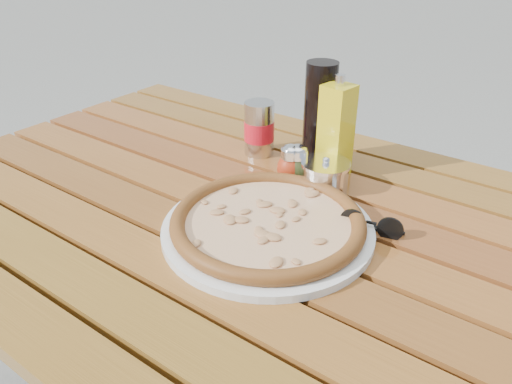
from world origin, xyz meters
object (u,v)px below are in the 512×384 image
Objects in this scene: olive_oil_cruet at (336,131)px; soda_can at (259,129)px; parmesan_tin at (325,176)px; pizza at (268,221)px; plate at (268,229)px; pepper_shaker at (291,165)px; sunglasses at (371,225)px; oregano_shaker at (297,165)px; dark_bottle at (319,115)px; table at (250,244)px.

soda_can is at bearing -177.71° from olive_oil_cruet.
parmesan_tin is at bearing -74.37° from olive_oil_cruet.
pizza is at bearing -51.67° from soda_can.
soda_can reaches higher than plate.
plate is 0.28m from olive_oil_cruet.
sunglasses is (0.21, -0.08, -0.02)m from pepper_shaker.
olive_oil_cruet is (-0.02, 0.26, 0.09)m from plate.
plate is 0.20m from oregano_shaker.
plate is at bearing -156.51° from sunglasses.
soda_can is 1.06× the size of parmesan_tin.
dark_bottle is (-0.00, 0.11, 0.07)m from pepper_shaker.
pizza is at bearing -72.70° from oregano_shaker.
pizza is 4.88× the size of pepper_shaker.
pepper_shaker is 1.00× the size of oregano_shaker.
plate is 0.18m from sunglasses.
pepper_shaker is at bearing -170.22° from parmesan_tin.
pepper_shaker is at bearing 111.18° from pizza.
pizza is 0.27m from olive_oil_cruet.
dark_bottle is (-0.07, 0.29, 0.10)m from plate.
plate is 0.19m from pepper_shaker.
oregano_shaker reaches higher than plate.
soda_can is at bearing -165.25° from dark_bottle.
oregano_shaker is 0.13m from dark_bottle.
pizza is at bearing 0.00° from plate.
table is at bearing -89.32° from dark_bottle.
parmesan_tin is (0.07, -0.10, -0.08)m from dark_bottle.
sunglasses is (0.14, 0.10, -0.01)m from pizza.
pepper_shaker is 0.07m from parmesan_tin.
olive_oil_cruet is (0.04, 0.07, 0.06)m from oregano_shaker.
plate is 1.71× the size of olive_oil_cruet.
plate is 0.02m from pizza.
pepper_shaker is at bearing 148.02° from sunglasses.
table is 0.18m from pepper_shaker.
table is 0.29m from soda_can.
parmesan_tin is at bearing 89.14° from pizza.
parmesan_tin is 1.03× the size of sunglasses.
plate is at bearing -68.82° from pepper_shaker.
sunglasses is (0.16, -0.16, -0.08)m from olive_oil_cruet.
parmesan_tin is at bearing 9.78° from pepper_shaker.
sunglasses is at bearing -22.75° from oregano_shaker.
sunglasses is (0.14, 0.10, 0.01)m from plate.
oregano_shaker is at bearing -118.82° from olive_oil_cruet.
plate is 0.90× the size of pizza.
olive_oil_cruet is (0.18, 0.01, 0.04)m from soda_can.
pepper_shaker reaches higher than table.
pepper_shaker reaches higher than pizza.
dark_bottle reaches higher than sunglasses.
dark_bottle is (-0.07, 0.29, 0.09)m from pizza.
pepper_shaker is 0.11m from olive_oil_cruet.
olive_oil_cruet is 1.91× the size of sunglasses.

